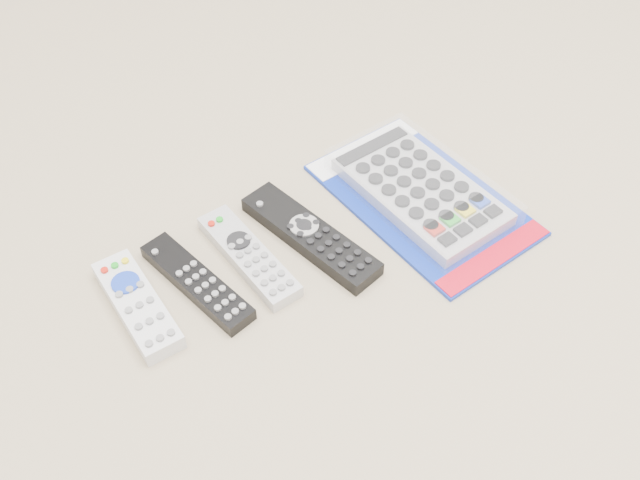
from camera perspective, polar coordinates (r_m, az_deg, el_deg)
remote_small_grey at (r=0.85m, az=-14.40°, el=-5.03°), size 0.05×0.16×0.02m
remote_slim_black at (r=0.86m, az=-9.78°, el=-3.36°), size 0.07×0.18×0.02m
remote_silver_dvd at (r=0.88m, az=-5.71°, el=-1.28°), size 0.05×0.17×0.02m
remote_large_black at (r=0.90m, az=-0.74°, el=0.33°), size 0.08×0.21×0.02m
jumbo_remote_packaged at (r=0.95m, az=8.08°, el=4.01°), size 0.19×0.30×0.04m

